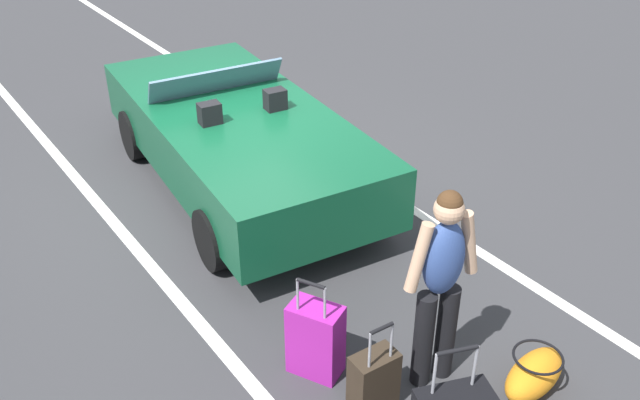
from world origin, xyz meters
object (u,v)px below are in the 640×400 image
(suitcase_medium_bright, at_px, (316,339))
(traveler_person, at_px, (441,280))
(suitcase_small_carryon, at_px, (373,382))
(duffel_bag, at_px, (534,374))
(convertible_car, at_px, (230,132))

(suitcase_medium_bright, relative_size, traveler_person, 0.55)
(suitcase_small_carryon, distance_m, duffel_bag, 1.23)
(convertible_car, distance_m, duffel_bag, 4.19)
(suitcase_medium_bright, bearing_deg, traveler_person, -67.46)
(convertible_car, height_order, suitcase_medium_bright, convertible_car)
(traveler_person, bearing_deg, suitcase_medium_bright, 60.07)
(suitcase_small_carryon, bearing_deg, convertible_car, -11.45)
(suitcase_medium_bright, height_order, suitcase_small_carryon, suitcase_medium_bright)
(convertible_car, height_order, suitcase_small_carryon, convertible_car)
(convertible_car, relative_size, duffel_bag, 6.35)
(duffel_bag, xyz_separation_m, traveler_person, (0.55, 0.52, 0.77))
(suitcase_medium_bright, xyz_separation_m, suitcase_small_carryon, (-0.54, -0.12, -0.06))
(duffel_bag, bearing_deg, suitcase_medium_bright, 47.00)
(duffel_bag, bearing_deg, convertible_car, 2.72)
(convertible_car, bearing_deg, suitcase_medium_bright, 168.19)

